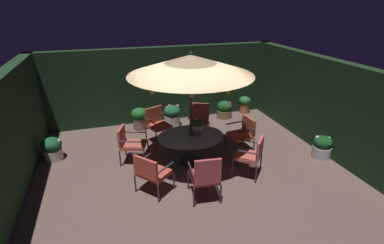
{
  "coord_description": "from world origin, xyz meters",
  "views": [
    {
      "loc": [
        -1.74,
        -5.74,
        3.78
      ],
      "look_at": [
        0.1,
        0.2,
        1.13
      ],
      "focal_mm": 26.91,
      "sensor_mm": 36.0,
      "label": 1
    }
  ],
  "objects_px": {
    "patio_umbrella": "(191,65)",
    "potted_plant_back_right": "(244,104)",
    "patio_chair_north": "(206,175)",
    "patio_chair_southwest": "(130,142)",
    "potted_plant_right_near": "(322,147)",
    "potted_plant_left_far": "(140,117)",
    "patio_dining_table": "(191,140)",
    "centerpiece_planter": "(197,125)",
    "patio_chair_west": "(151,171)",
    "patio_chair_southeast": "(199,119)",
    "potted_plant_right_far": "(172,115)",
    "patio_chair_northeast": "(252,153)",
    "patio_chair_east": "(243,132)",
    "patio_chair_south": "(157,122)",
    "potted_plant_back_left": "(52,148)",
    "potted_plant_back_center": "(224,109)"
  },
  "relations": [
    {
      "from": "patio_chair_northeast",
      "to": "potted_plant_right_near",
      "type": "relative_size",
      "value": 1.64
    },
    {
      "from": "patio_chair_east",
      "to": "patio_chair_south",
      "type": "distance_m",
      "value": 2.42
    },
    {
      "from": "patio_dining_table",
      "to": "potted_plant_left_far",
      "type": "height_order",
      "value": "patio_dining_table"
    },
    {
      "from": "patio_chair_southwest",
      "to": "potted_plant_back_right",
      "type": "xyz_separation_m",
      "value": [
        4.29,
        2.24,
        -0.21
      ]
    },
    {
      "from": "potted_plant_back_right",
      "to": "patio_chair_north",
      "type": "bearing_deg",
      "value": -125.34
    },
    {
      "from": "patio_dining_table",
      "to": "patio_chair_north",
      "type": "distance_m",
      "value": 1.53
    },
    {
      "from": "patio_chair_west",
      "to": "potted_plant_right_near",
      "type": "relative_size",
      "value": 1.53
    },
    {
      "from": "patio_chair_north",
      "to": "patio_chair_southeast",
      "type": "xyz_separation_m",
      "value": [
        0.85,
        2.89,
        -0.04
      ]
    },
    {
      "from": "potted_plant_right_far",
      "to": "patio_umbrella",
      "type": "bearing_deg",
      "value": -92.22
    },
    {
      "from": "patio_chair_southwest",
      "to": "patio_umbrella",
      "type": "bearing_deg",
      "value": -18.73
    },
    {
      "from": "patio_chair_northeast",
      "to": "patio_chair_south",
      "type": "distance_m",
      "value": 2.95
    },
    {
      "from": "patio_chair_northeast",
      "to": "potted_plant_back_left",
      "type": "height_order",
      "value": "patio_chair_northeast"
    },
    {
      "from": "patio_chair_east",
      "to": "patio_chair_west",
      "type": "relative_size",
      "value": 1.03
    },
    {
      "from": "patio_chair_southeast",
      "to": "potted_plant_back_right",
      "type": "height_order",
      "value": "patio_chair_southeast"
    },
    {
      "from": "patio_chair_north",
      "to": "patio_chair_southeast",
      "type": "distance_m",
      "value": 3.01
    },
    {
      "from": "patio_chair_southwest",
      "to": "patio_chair_southeast",
      "type": "bearing_deg",
      "value": 22.44
    },
    {
      "from": "patio_chair_west",
      "to": "patio_chair_southeast",
      "type": "bearing_deg",
      "value": 51.8
    },
    {
      "from": "patio_umbrella",
      "to": "potted_plant_back_right",
      "type": "bearing_deg",
      "value": 43.73
    },
    {
      "from": "patio_chair_southwest",
      "to": "potted_plant_back_left",
      "type": "bearing_deg",
      "value": 160.12
    },
    {
      "from": "patio_dining_table",
      "to": "patio_chair_west",
      "type": "relative_size",
      "value": 1.83
    },
    {
      "from": "patio_chair_north",
      "to": "potted_plant_right_near",
      "type": "bearing_deg",
      "value": 12.17
    },
    {
      "from": "potted_plant_right_far",
      "to": "potted_plant_left_far",
      "type": "height_order",
      "value": "same"
    },
    {
      "from": "patio_dining_table",
      "to": "patio_chair_southwest",
      "type": "bearing_deg",
      "value": 161.27
    },
    {
      "from": "patio_umbrella",
      "to": "patio_chair_east",
      "type": "distance_m",
      "value": 2.43
    },
    {
      "from": "patio_chair_north",
      "to": "potted_plant_right_far",
      "type": "distance_m",
      "value": 3.89
    },
    {
      "from": "centerpiece_planter",
      "to": "patio_chair_west",
      "type": "bearing_deg",
      "value": -141.38
    },
    {
      "from": "centerpiece_planter",
      "to": "patio_chair_northeast",
      "type": "distance_m",
      "value": 1.5
    },
    {
      "from": "patio_chair_northeast",
      "to": "potted_plant_back_left",
      "type": "relative_size",
      "value": 1.63
    },
    {
      "from": "patio_umbrella",
      "to": "potted_plant_left_far",
      "type": "bearing_deg",
      "value": 111.21
    },
    {
      "from": "patio_chair_west",
      "to": "potted_plant_right_near",
      "type": "xyz_separation_m",
      "value": [
        4.46,
        0.2,
        -0.24
      ]
    },
    {
      "from": "centerpiece_planter",
      "to": "potted_plant_right_far",
      "type": "bearing_deg",
      "value": 92.1
    },
    {
      "from": "patio_chair_south",
      "to": "patio_chair_east",
      "type": "bearing_deg",
      "value": -30.9
    },
    {
      "from": "potted_plant_left_far",
      "to": "potted_plant_back_center",
      "type": "xyz_separation_m",
      "value": [
        2.93,
        0.08,
        -0.08
      ]
    },
    {
      "from": "potted_plant_back_left",
      "to": "potted_plant_back_right",
      "type": "xyz_separation_m",
      "value": [
        6.18,
        1.56,
        0.02
      ]
    },
    {
      "from": "patio_chair_east",
      "to": "patio_chair_southwest",
      "type": "bearing_deg",
      "value": 173.71
    },
    {
      "from": "patio_chair_west",
      "to": "potted_plant_left_far",
      "type": "xyz_separation_m",
      "value": [
        0.21,
        3.4,
        -0.16
      ]
    },
    {
      "from": "patio_umbrella",
      "to": "potted_plant_right_far",
      "type": "relative_size",
      "value": 4.14
    },
    {
      "from": "patio_chair_southwest",
      "to": "patio_chair_northeast",
      "type": "bearing_deg",
      "value": -29.79
    },
    {
      "from": "potted_plant_back_left",
      "to": "potted_plant_back_center",
      "type": "xyz_separation_m",
      "value": [
        5.31,
        1.34,
        -0.01
      ]
    },
    {
      "from": "potted_plant_back_right",
      "to": "potted_plant_left_far",
      "type": "distance_m",
      "value": 3.81
    },
    {
      "from": "patio_chair_north",
      "to": "patio_chair_east",
      "type": "relative_size",
      "value": 1.12
    },
    {
      "from": "centerpiece_planter",
      "to": "patio_chair_south",
      "type": "distance_m",
      "value": 1.56
    },
    {
      "from": "patio_umbrella",
      "to": "centerpiece_planter",
      "type": "relative_size",
      "value": 6.68
    },
    {
      "from": "potted_plant_right_near",
      "to": "potted_plant_left_far",
      "type": "bearing_deg",
      "value": 142.93
    },
    {
      "from": "patio_chair_southeast",
      "to": "potted_plant_back_center",
      "type": "height_order",
      "value": "patio_chair_southeast"
    },
    {
      "from": "centerpiece_planter",
      "to": "patio_chair_southwest",
      "type": "xyz_separation_m",
      "value": [
        -1.61,
        0.4,
        -0.42
      ]
    },
    {
      "from": "patio_chair_north",
      "to": "patio_umbrella",
      "type": "bearing_deg",
      "value": 83.93
    },
    {
      "from": "patio_chair_east",
      "to": "patio_chair_southwest",
      "type": "relative_size",
      "value": 1.01
    },
    {
      "from": "potted_plant_right_near",
      "to": "potted_plant_back_left",
      "type": "height_order",
      "value": "potted_plant_back_left"
    },
    {
      "from": "patio_chair_north",
      "to": "patio_chair_southwest",
      "type": "relative_size",
      "value": 1.12
    }
  ]
}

